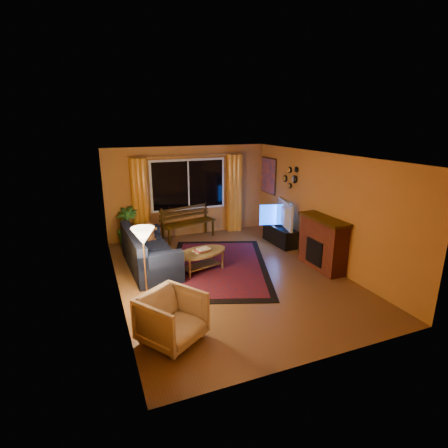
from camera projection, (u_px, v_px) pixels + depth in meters
name	position (u px, v px, depth m)	size (l,w,h in m)	color
floor	(229.00, 275.00, 7.43)	(4.50, 6.00, 0.02)	brown
ceiling	(230.00, 156.00, 6.72)	(4.50, 6.00, 0.02)	white
wall_back	(188.00, 192.00, 9.75)	(4.50, 0.02, 2.50)	#C27831
wall_left	(114.00, 231.00, 6.27)	(0.02, 6.00, 2.50)	#C27831
wall_right	(322.00, 208.00, 7.88)	(0.02, 6.00, 2.50)	#C27831
window	(188.00, 185.00, 9.64)	(2.00, 0.02, 1.30)	black
curtain_rod	(188.00, 156.00, 9.37)	(0.03, 0.03, 3.20)	#BF8C3F
curtain_left	(140.00, 201.00, 9.19)	(0.36, 0.36, 2.24)	orange
curtain_right	(234.00, 193.00, 10.16)	(0.36, 0.36, 2.24)	orange
bench	(189.00, 231.00, 9.64)	(1.55, 0.45, 0.46)	#321E02
potted_plant	(128.00, 227.00, 9.07)	(0.56, 0.56, 1.01)	#235B1E
sofa	(150.00, 250.00, 7.67)	(0.91, 2.12, 0.86)	black
dog	(148.00, 234.00, 8.05)	(0.29, 0.40, 0.44)	#945A2F
armchair	(172.00, 316.00, 5.10)	(0.81, 0.76, 0.83)	beige
floor_lamp	(145.00, 267.00, 6.07)	(0.24, 0.24, 1.42)	#BF8C3F
rug	(219.00, 266.00, 7.85)	(2.13, 3.36, 0.02)	maroon
coffee_table	(201.00, 261.00, 7.59)	(1.21, 1.21, 0.44)	olive
tv_console	(280.00, 235.00, 9.25)	(0.38, 1.15, 0.48)	black
television	(281.00, 214.00, 9.09)	(1.17, 0.15, 0.68)	black
fireplace	(323.00, 244.00, 7.65)	(0.40, 1.20, 1.10)	maroon
mirror_cluster	(290.00, 176.00, 8.86)	(0.06, 0.60, 0.56)	black
painting	(268.00, 176.00, 9.93)	(0.04, 0.76, 0.96)	#DF4D0F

